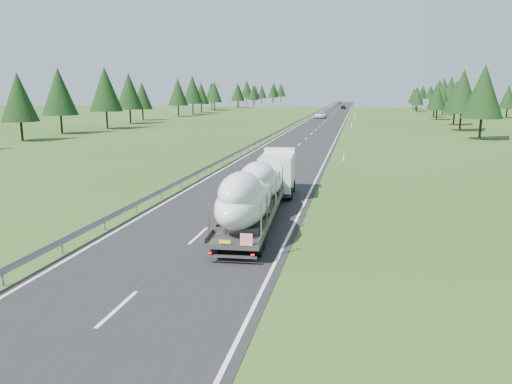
% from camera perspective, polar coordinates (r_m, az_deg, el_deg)
% --- Properties ---
extents(ground, '(400.00, 400.00, 0.00)m').
position_cam_1_polar(ground, '(26.20, -6.60, -5.02)').
color(ground, '#2A4818').
rests_on(ground, ground).
extents(road_surface, '(10.00, 400.00, 0.02)m').
position_cam_1_polar(road_surface, '(124.31, 7.96, 8.05)').
color(road_surface, black).
rests_on(road_surface, ground).
extents(guardrail, '(0.10, 400.00, 0.76)m').
position_cam_1_polar(guardrail, '(124.66, 5.51, 8.39)').
color(guardrail, slate).
rests_on(guardrail, ground).
extents(marker_posts, '(0.13, 350.08, 1.00)m').
position_cam_1_polar(marker_posts, '(178.97, 11.24, 9.16)').
color(marker_posts, silver).
rests_on(marker_posts, ground).
extents(highway_sign, '(0.08, 0.90, 2.60)m').
position_cam_1_polar(highway_sign, '(103.98, 11.26, 8.26)').
color(highway_sign, slate).
rests_on(highway_sign, ground).
extents(tree_line_right, '(29.23, 328.40, 12.37)m').
position_cam_1_polar(tree_line_right, '(137.32, 24.93, 10.19)').
color(tree_line_right, black).
rests_on(tree_line_right, ground).
extents(tree_line_left, '(14.83, 328.84, 12.57)m').
position_cam_1_polar(tree_line_left, '(156.79, -7.51, 11.39)').
color(tree_line_left, black).
rests_on(tree_line_left, ground).
extents(boat_truck, '(3.21, 17.39, 3.67)m').
position_cam_1_polar(boat_truck, '(28.82, 0.27, 0.58)').
color(boat_truck, silver).
rests_on(boat_truck, ground).
extents(distant_van, '(2.83, 6.12, 1.70)m').
position_cam_1_polar(distant_van, '(135.96, 7.36, 8.71)').
color(distant_van, white).
rests_on(distant_van, ground).
extents(distant_car_dark, '(2.08, 4.75, 1.59)m').
position_cam_1_polar(distant_car_dark, '(204.31, 9.95, 9.55)').
color(distant_car_dark, black).
rests_on(distant_car_dark, ground).
extents(distant_car_blue, '(1.91, 4.74, 1.53)m').
position_cam_1_polar(distant_car_blue, '(279.73, 9.51, 10.07)').
color(distant_car_blue, '#192646').
rests_on(distant_car_blue, ground).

